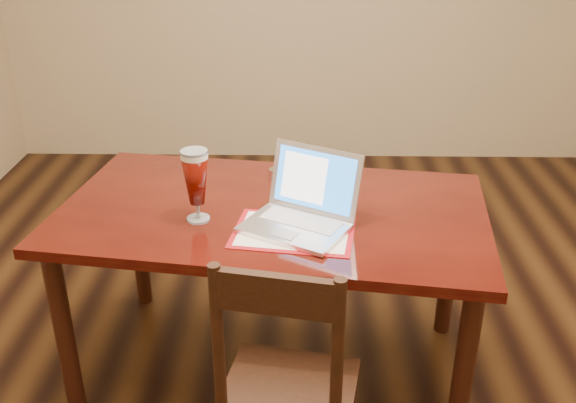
{
  "coord_description": "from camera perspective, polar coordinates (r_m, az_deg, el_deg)",
  "views": [
    {
      "loc": [
        -0.08,
        -2.22,
        1.88
      ],
      "look_at": [
        -0.12,
        -0.11,
        0.85
      ],
      "focal_mm": 40.0,
      "sensor_mm": 36.0,
      "label": 1
    }
  ],
  "objects": [
    {
      "name": "ground",
      "position": [
        2.91,
        2.56,
        -14.39
      ],
      "size": [
        5.0,
        5.0,
        0.0
      ],
      "primitive_type": "plane",
      "color": "black",
      "rests_on": "ground"
    },
    {
      "name": "dining_table",
      "position": [
        2.52,
        -1.45,
        -2.33
      ],
      "size": [
        1.76,
        1.15,
        1.05
      ],
      "rotation": [
        0.0,
        0.0,
        -0.15
      ],
      "color": "#440F09",
      "rests_on": "ground"
    },
    {
      "name": "dining_chair",
      "position": [
        2.09,
        -0.16,
        -16.73
      ],
      "size": [
        0.49,
        0.47,
        0.99
      ],
      "rotation": [
        0.0,
        0.0,
        -0.19
      ],
      "color": "black",
      "rests_on": "ground"
    }
  ]
}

